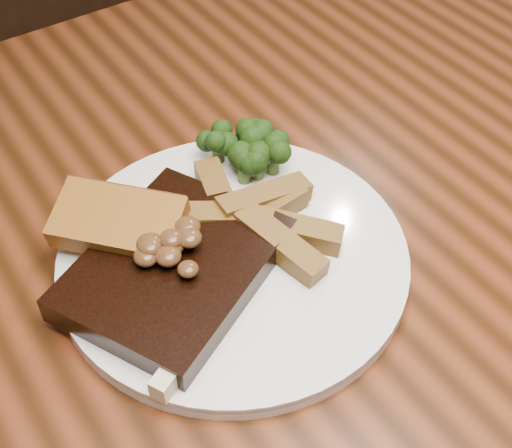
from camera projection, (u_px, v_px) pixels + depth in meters
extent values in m
cube|color=#532410|center=(248.00, 249.00, 0.69)|extent=(1.60, 0.90, 0.04)
cylinder|color=black|center=(445.00, 109.00, 1.44)|extent=(0.07, 0.07, 0.71)
cube|color=black|center=(56.00, 107.00, 1.37)|extent=(0.46, 0.46, 0.04)
cylinder|color=black|center=(96.00, 121.00, 1.68)|extent=(0.04, 0.04, 0.39)
cylinder|color=black|center=(183.00, 189.00, 1.52)|extent=(0.04, 0.04, 0.39)
cylinder|color=black|center=(53.00, 269.00, 1.36)|extent=(0.04, 0.04, 0.39)
cube|color=black|center=(90.00, 40.00, 1.11)|extent=(0.40, 0.10, 0.42)
cylinder|color=silver|center=(233.00, 259.00, 0.64)|extent=(0.33, 0.33, 0.01)
cube|color=black|center=(175.00, 268.00, 0.61)|extent=(0.23, 0.21, 0.03)
cube|color=beige|center=(214.00, 321.00, 0.58)|extent=(0.15, 0.08, 0.02)
cube|color=#90631A|center=(122.00, 238.00, 0.64)|extent=(0.12, 0.12, 0.02)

